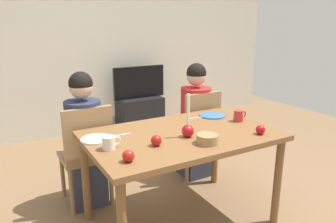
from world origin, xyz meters
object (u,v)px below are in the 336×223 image
(mug_right, at_px, (239,116))
(apple_by_right_mug, at_px, (128,156))
(mug_left, at_px, (109,143))
(apple_by_left_plate, at_px, (156,141))
(person_right_child, at_px, (195,123))
(bowl_walnuts, at_px, (207,139))
(apple_near_candle, at_px, (260,130))
(tv, at_px, (139,82))
(chair_left, at_px, (87,150))
(candle_centerpiece, at_px, (188,128))
(plate_right, at_px, (212,115))
(tv_stand, at_px, (140,113))
(dining_table, at_px, (181,144))
(chair_right, at_px, (197,129))
(person_left_child, at_px, (85,142))
(plate_left, at_px, (96,139))

(mug_right, relative_size, apple_by_right_mug, 1.65)
(mug_left, bearing_deg, apple_by_left_plate, -18.20)
(person_right_child, distance_m, mug_right, 0.66)
(bowl_walnuts, relative_size, apple_near_candle, 2.10)
(tv, bearing_deg, chair_left, -126.80)
(chair_left, xyz_separation_m, candle_centerpiece, (0.56, -0.70, 0.30))
(person_right_child, height_order, bowl_walnuts, person_right_child)
(plate_right, bearing_deg, tv, 83.72)
(tv_stand, height_order, plate_right, plate_right)
(person_right_child, distance_m, apple_by_left_plate, 1.17)
(dining_table, xyz_separation_m, apple_near_candle, (0.50, -0.31, 0.12))
(apple_by_left_plate, bearing_deg, apple_by_right_mug, -151.04)
(chair_left, bearing_deg, mug_left, -91.23)
(apple_by_left_plate, bearing_deg, chair_right, 41.20)
(apple_near_candle, bearing_deg, tv_stand, 85.39)
(apple_by_right_mug, bearing_deg, apple_near_candle, -1.67)
(person_right_child, xyz_separation_m, mug_right, (0.01, -0.62, 0.23))
(candle_centerpiece, xyz_separation_m, apple_near_candle, (0.49, -0.22, -0.03))
(person_left_child, distance_m, mug_right, 1.32)
(person_right_child, xyz_separation_m, bowl_walnuts, (-0.52, -0.91, 0.21))
(person_left_child, relative_size, tv, 1.48)
(chair_right, distance_m, person_right_child, 0.07)
(plate_left, xyz_separation_m, plate_right, (1.08, 0.07, 0.00))
(person_right_child, distance_m, candle_centerpiece, 0.95)
(mug_left, distance_m, apple_by_left_plate, 0.31)
(bowl_walnuts, height_order, apple_near_candle, apple_near_candle)
(apple_near_candle, distance_m, apple_by_left_plate, 0.80)
(apple_by_left_plate, xyz_separation_m, apple_by_right_mug, (-0.26, -0.15, 0.00))
(chair_left, xyz_separation_m, plate_right, (1.04, -0.36, 0.24))
(chair_right, height_order, plate_left, chair_right)
(plate_right, height_order, apple_near_candle, apple_near_candle)
(dining_table, relative_size, apple_by_right_mug, 18.70)
(chair_right, distance_m, mug_right, 0.65)
(tv_stand, distance_m, candle_centerpiece, 2.56)
(tv_stand, distance_m, mug_right, 2.35)
(dining_table, height_order, person_left_child, person_left_child)
(chair_right, bearing_deg, mug_right, -88.89)
(tv, xyz_separation_m, mug_left, (-1.28, -2.34, 0.08))
(bowl_walnuts, height_order, apple_by_right_mug, apple_by_right_mug)
(plate_left, xyz_separation_m, apple_by_left_plate, (0.32, -0.31, 0.03))
(apple_by_right_mug, bearing_deg, person_left_child, 91.19)
(tv_stand, distance_m, apple_by_left_plate, 2.68)
(person_right_child, height_order, tv_stand, person_right_child)
(plate_left, height_order, plate_right, same)
(person_left_child, xyz_separation_m, tv, (1.27, 1.66, 0.14))
(dining_table, height_order, plate_left, plate_left)
(person_right_child, bearing_deg, mug_right, -88.94)
(plate_left, height_order, mug_right, mug_right)
(dining_table, height_order, apple_near_candle, apple_near_candle)
(tv, bearing_deg, tv_stand, -90.00)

